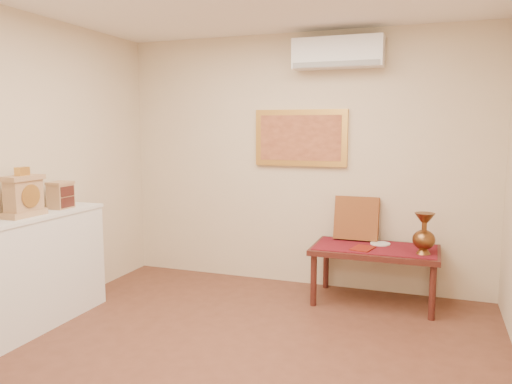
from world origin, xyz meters
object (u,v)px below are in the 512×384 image
at_px(display_ledge, 8,281).
at_px(wooden_chest, 61,195).
at_px(low_table, 375,254).
at_px(brass_urn_tall, 424,229).
at_px(mantel_clock, 24,196).

bearing_deg(display_ledge, wooden_chest, 89.62).
xyz_separation_m(wooden_chest, low_table, (2.67, 1.24, -0.62)).
height_order(brass_urn_tall, mantel_clock, mantel_clock).
bearing_deg(wooden_chest, display_ledge, -90.38).
bearing_deg(display_ledge, low_table, 35.10).
relative_size(display_ledge, low_table, 1.68).
xyz_separation_m(brass_urn_tall, wooden_chest, (-3.12, -1.11, 0.31)).
height_order(mantel_clock, low_table, mantel_clock).
bearing_deg(brass_urn_tall, low_table, 164.40).
height_order(display_ledge, wooden_chest, wooden_chest).
bearing_deg(mantel_clock, wooden_chest, 91.53).
height_order(brass_urn_tall, wooden_chest, wooden_chest).
bearing_deg(brass_urn_tall, display_ledge, -150.63).
bearing_deg(display_ledge, mantel_clock, 85.44).
bearing_deg(mantel_clock, brass_urn_tall, 26.61).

